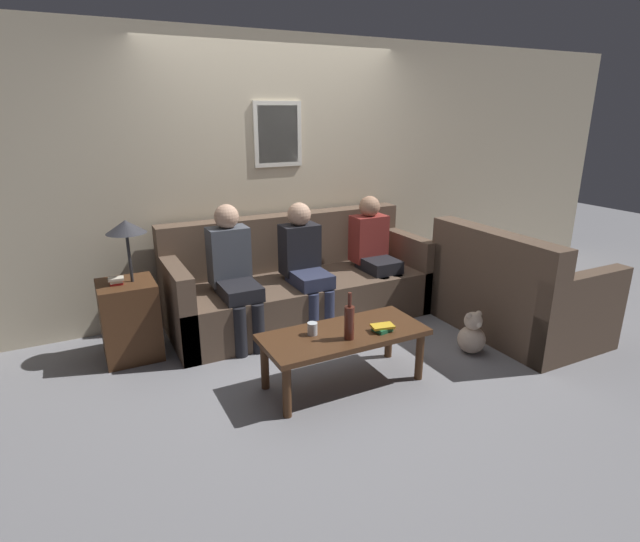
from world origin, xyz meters
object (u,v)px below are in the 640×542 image
Objects in this scene: couch_main at (299,286)px; person_left at (234,270)px; person_right at (374,250)px; drinking_glass at (312,329)px; person_middle at (305,261)px; teddy_bear at (472,335)px; coffee_table at (344,339)px; wine_bottle at (349,322)px; couch_side at (514,297)px.

person_left is at bearing -165.46° from couch_main.
person_right is at bearing 1.66° from person_left.
person_right reaches higher than couch_main.
person_middle reaches higher than drinking_glass.
drinking_glass is 0.08× the size of person_left.
person_right is (1.44, 0.04, -0.02)m from person_left.
drinking_glass is at bearing 175.28° from teddy_bear.
coffee_table is at bearing 177.53° from teddy_bear.
person_middle is (0.23, 1.18, 0.08)m from wine_bottle.
drinking_glass is 0.08× the size of person_middle.
couch_side is at bearing -36.29° from couch_main.
wine_bottle is 1.27m from teddy_bear.
drinking_glass is at bearing 91.20° from couch_side.
coffee_table is 0.22m from wine_bottle.
couch_side is 2.49m from person_left.
wine_bottle is 1.60m from person_right.
couch_side is 1.20× the size of person_middle.
person_right is at bearing 4.44° from person_middle.
person_right is (-0.83, 1.03, 0.29)m from couch_side.
couch_main reaches higher than teddy_bear.
couch_main is 2.07× the size of coffee_table.
person_right is at bearing 99.81° from teddy_bear.
couch_side is 1.90m from person_middle.
couch_main is 0.36m from person_middle.
coffee_table is (-0.23, -1.27, 0.03)m from couch_main.
couch_main is 7.25× the size of wine_bottle.
wine_bottle reaches higher than teddy_bear.
coffee_table is at bearing -100.76° from person_middle.
coffee_table is 1.12m from person_middle.
wine_bottle is 0.29× the size of person_left.
person_left is (-0.46, 1.09, 0.28)m from coffee_table.
drinking_glass is (-0.22, 0.06, 0.10)m from coffee_table.
person_right is (0.75, -0.14, 0.29)m from couch_main.
drinking_glass reaches higher than teddy_bear.
wine_bottle reaches higher than drinking_glass.
person_left is (-0.43, 1.20, 0.09)m from wine_bottle.
person_left is 2.06m from teddy_bear.
teddy_bear is (1.41, -0.12, -0.30)m from drinking_glass.
person_right is 3.14× the size of teddy_bear.
person_middle is at bearing 59.04° from couch_side.
person_right is (1.20, 1.07, 0.16)m from drinking_glass.
person_left reaches higher than drinking_glass.
couch_main is 6.85× the size of teddy_bear.
couch_side is (1.58, -1.16, 0.00)m from couch_main.
person_left is 0.66m from person_middle.
coffee_table is 1.05× the size of person_middle.
couch_main is at bearing 79.71° from coffee_table.
person_left reaches higher than couch_main.
person_left is 1.44m from person_right.
teddy_bear is at bearing 104.24° from couch_side.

